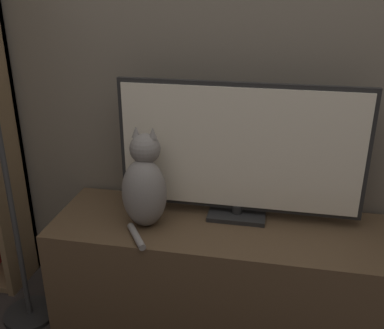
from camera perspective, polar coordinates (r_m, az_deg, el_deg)
The scene contains 4 objects.
wall_back at distance 1.95m, azimuth 7.47°, elevation 16.96°, with size 4.80×0.05×2.60m.
tv_stand at distance 2.07m, azimuth 5.36°, elevation -14.05°, with size 1.58×0.47×0.51m.
tv at distance 1.87m, azimuth 6.07°, elevation 1.64°, with size 1.03×0.15×0.60m.
cat at distance 1.87m, azimuth -6.02°, elevation -2.70°, with size 0.19×0.30×0.43m.
Camera 1 is at (0.14, -0.71, 1.49)m, focal length 42.00 mm.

